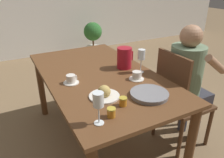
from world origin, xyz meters
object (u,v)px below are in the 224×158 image
Objects in this scene: wine_glass_water at (141,56)px; jam_jar_red at (111,112)px; teacup_across at (71,80)px; teacup_near_person at (137,76)px; serving_tray at (149,94)px; bread_plate at (104,93)px; wine_glass_juice at (98,101)px; chair_person_side at (179,99)px; red_pitcher at (124,58)px; person_seated at (188,77)px; potted_plant at (93,36)px; jam_jar_amber at (123,101)px.

jam_jar_red is at bearing -138.46° from wine_glass_water.
teacup_near_person is at bearing -20.22° from teacup_across.
serving_tray is at bearing -105.55° from teacup_near_person.
wine_glass_juice is at bearing -121.69° from bread_plate.
teacup_near_person is 0.54m from teacup_across.
jam_jar_red is at bearing -72.17° from chair_person_side.
bread_plate is 3.63× the size of jam_jar_red.
wine_glass_juice is (-0.65, -0.52, -0.01)m from wine_glass_water.
red_pitcher is 0.57m from serving_tray.
wine_glass_water is 1.04× the size of wine_glass_juice.
serving_tray is at bearing -47.55° from teacup_across.
person_seated reaches higher than wine_glass_juice.
wine_glass_water is 0.20m from teacup_near_person.
teacup_near_person is at bearing -105.93° from potted_plant.
serving_tray is (-0.58, -0.19, 0.07)m from person_seated.
chair_person_side is 7.61× the size of teacup_near_person.
wine_glass_water is 0.96× the size of bread_plate.
chair_person_side reaches higher than teacup_across.
serving_tray is 3.25m from potted_plant.
person_seated reaches higher than serving_tray.
serving_tray is 0.38m from jam_jar_red.
teacup_near_person is 0.29m from serving_tray.
wine_glass_water reaches higher than teacup_near_person.
chair_person_side reaches higher than jam_jar_amber.
serving_tray is (-0.08, -0.28, -0.01)m from teacup_near_person.
teacup_near_person reaches higher than potted_plant.
teacup_across is at bearing 173.00° from wine_glass_water.
teacup_across reaches higher than jam_jar_amber.
chair_person_side is at bearing -45.54° from red_pitcher.
wine_glass_water is 0.77× the size of serving_tray.
teacup_near_person is (0.53, 0.41, -0.12)m from wine_glass_juice.
teacup_across is at bearing -116.51° from potted_plant.
chair_person_side reaches higher than serving_tray.
teacup_near_person is (-0.04, -0.27, -0.07)m from red_pitcher.
wine_glass_juice is (-0.57, -0.68, 0.05)m from red_pitcher.
red_pitcher reaches higher than teacup_across.
chair_person_side is at bearing 19.55° from serving_tray.
bread_plate reaches higher than teacup_near_person.
jam_jar_amber is 3.34m from potted_plant.
bread_plate is (-0.87, -0.05, 0.08)m from person_seated.
chair_person_side is 0.58m from serving_tray.
person_seated is 9.33× the size of teacup_across.
potted_plant is (1.12, 3.12, -0.38)m from jam_jar_amber.
serving_tray is at bearing 5.29° from jam_jar_amber.
person_seated reaches higher than chair_person_side.
bread_plate is at bearing 58.31° from wine_glass_juice.
wine_glass_juice is 0.27m from jam_jar_amber.
jam_jar_red is (-0.44, -0.38, 0.00)m from teacup_near_person.
teacup_near_person is 0.58m from jam_jar_red.
jam_jar_amber is at bearing -109.66° from potted_plant.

